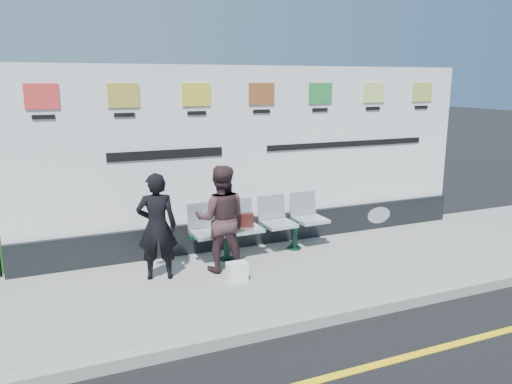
% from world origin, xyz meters
% --- Properties ---
extents(ground, '(80.00, 80.00, 0.00)m').
position_xyz_m(ground, '(0.00, 0.00, 0.00)').
color(ground, black).
extents(pavement, '(14.00, 3.00, 0.12)m').
position_xyz_m(pavement, '(0.00, 2.50, 0.06)').
color(pavement, gray).
rests_on(pavement, ground).
extents(kerb, '(14.00, 0.18, 0.14)m').
position_xyz_m(kerb, '(0.00, 1.00, 0.07)').
color(kerb, gray).
rests_on(kerb, ground).
extents(yellow_line, '(14.00, 0.10, 0.01)m').
position_xyz_m(yellow_line, '(0.00, 0.00, 0.00)').
color(yellow_line, yellow).
rests_on(yellow_line, ground).
extents(billboard, '(8.00, 0.30, 3.00)m').
position_xyz_m(billboard, '(0.50, 3.85, 1.42)').
color(billboard, black).
rests_on(billboard, pavement).
extents(bench, '(2.34, 0.68, 0.50)m').
position_xyz_m(bench, '(0.29, 3.27, 0.37)').
color(bench, silver).
rests_on(bench, pavement).
extents(woman_left, '(0.63, 0.48, 1.53)m').
position_xyz_m(woman_left, '(-1.47, 2.93, 0.89)').
color(woman_left, black).
rests_on(woman_left, pavement).
extents(woman_right, '(0.93, 0.83, 1.58)m').
position_xyz_m(woman_right, '(-0.54, 2.87, 0.91)').
color(woman_right, '#3C272A').
rests_on(woman_right, pavement).
extents(handbag_brown, '(0.30, 0.19, 0.22)m').
position_xyz_m(handbag_brown, '(-0.01, 3.26, 0.73)').
color(handbag_brown, black).
rests_on(handbag_brown, bench).
extents(carrier_bag_white, '(0.28, 0.17, 0.28)m').
position_xyz_m(carrier_bag_white, '(-0.48, 2.37, 0.26)').
color(carrier_bag_white, white).
rests_on(carrier_bag_white, pavement).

